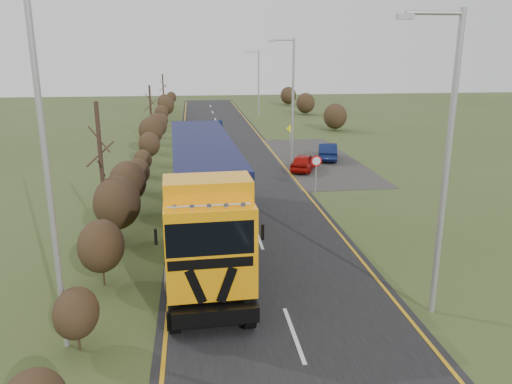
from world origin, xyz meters
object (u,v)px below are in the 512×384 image
Objects in this scene: car_blue_sedan at (327,151)px; speed_sign at (316,167)px; lorry at (204,187)px; car_red_hatchback at (304,162)px; streetlight_near at (444,157)px.

car_blue_sedan is 9.85m from speed_sign.
lorry reaches higher than car_red_hatchback.
streetlight_near reaches higher than car_blue_sedan.
lorry reaches higher than car_blue_sedan.
lorry is 9.50m from speed_sign.
lorry is at bearing 84.69° from car_red_hatchback.
car_blue_sedan is at bearing -103.19° from car_red_hatchback.
streetlight_near is (6.83, -6.96, 2.54)m from lorry.
speed_sign is at bearing 108.23° from car_red_hatchback.
lorry is 4.06× the size of car_blue_sedan.
car_blue_sedan reaches higher than car_red_hatchback.
lorry is 6.94× the size of speed_sign.
car_red_hatchback is at bearing 84.16° from speed_sign.
streetlight_near is at bearing 96.23° from car_blue_sedan.
streetlight_near is (-2.90, -23.05, 4.37)m from car_blue_sedan.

